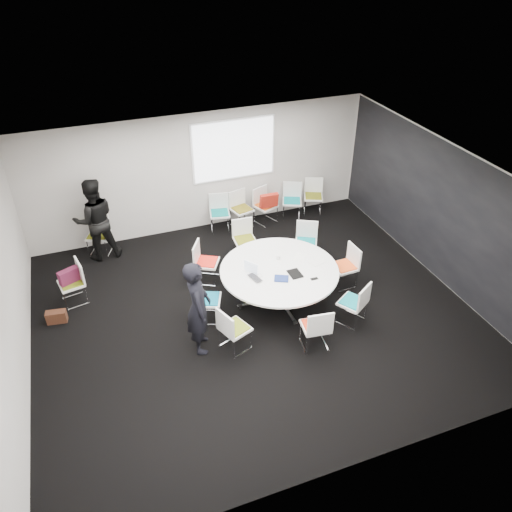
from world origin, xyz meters
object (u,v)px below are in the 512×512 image
object	(u,v)px
chair_ring_f	(235,336)
cup	(278,257)
conference_table	(279,277)
chair_back_b	(242,216)
chair_back_c	(265,212)
chair_back_d	(292,207)
chair_ring_a	(344,273)
chair_spare_left	(74,290)
chair_back_a	(220,219)
person_main	(198,307)
chair_back_e	(313,203)
brown_bag	(57,317)
chair_ring_h	(352,310)
chair_person_back	(100,242)
maroon_bag	(69,276)
laptop	(257,277)
person_back	(95,220)
chair_ring_d	(207,269)
chair_ring_g	(315,334)
chair_ring_e	(208,307)
chair_ring_c	(245,247)
chair_ring_b	(306,249)

from	to	relation	value
chair_ring_f	cup	xyz separation A→B (m)	(1.34, 1.30, 0.50)
conference_table	chair_back_b	xyz separation A→B (m)	(0.26, 2.96, -0.27)
chair_back_c	chair_back_d	world-z (taller)	same
chair_ring_a	chair_spare_left	xyz separation A→B (m)	(-5.17, 1.34, 0.00)
chair_back_a	person_main	bearing A→B (deg)	80.22
chair_back_e	chair_back_c	bearing A→B (deg)	25.14
chair_back_e	brown_bag	size ratio (longest dim) A/B	2.44
conference_table	chair_ring_h	distance (m)	1.50
chair_back_a	chair_person_back	bearing A→B (deg)	12.38
chair_ring_h	brown_bag	size ratio (longest dim) A/B	2.44
chair_back_b	maroon_bag	bearing A→B (deg)	7.55
chair_back_b	laptop	distance (m)	3.19
person_back	chair_person_back	bearing A→B (deg)	-96.66
chair_back_b	chair_back_e	world-z (taller)	same
chair_ring_d	person_main	world-z (taller)	person_main
chair_ring_g	maroon_bag	xyz separation A→B (m)	(-3.86, 2.75, 0.34)
chair_ring_e	chair_person_back	bearing A→B (deg)	-129.34
chair_back_c	person_back	xyz separation A→B (m)	(-3.96, -0.15, 0.65)
conference_table	chair_back_a	world-z (taller)	chair_back_a
chair_back_e	laptop	size ratio (longest dim) A/B	2.76
chair_ring_e	chair_ring_f	xyz separation A→B (m)	(0.21, -0.91, 0.00)
chair_ring_f	chair_back_d	xyz separation A→B (m)	(2.80, 3.90, 0.00)
chair_back_d	chair_back_e	size ratio (longest dim) A/B	1.00
chair_ring_c	chair_spare_left	world-z (taller)	same
chair_ring_e	chair_person_back	xyz separation A→B (m)	(-1.65, 3.01, 0.00)
chair_ring_g	maroon_bag	distance (m)	4.75
chair_back_e	laptop	xyz separation A→B (m)	(-2.67, -3.07, 0.47)
laptop	cup	size ratio (longest dim) A/B	3.54
chair_ring_a	chair_person_back	xyz separation A→B (m)	(-4.52, 2.96, 0.00)
person_back	brown_bag	distance (m)	2.35
chair_ring_f	brown_bag	distance (m)	3.41
chair_ring_d	conference_table	bearing A→B (deg)	75.01
chair_ring_f	brown_bag	world-z (taller)	chair_ring_f
chair_ring_c	chair_ring_e	xyz separation A→B (m)	(-1.32, -1.69, 0.00)
chair_ring_h	brown_bag	bearing A→B (deg)	127.39
maroon_bag	chair_ring_a	bearing A→B (deg)	-14.49
chair_person_back	person_main	xyz separation A→B (m)	(1.32, -3.68, 0.61)
chair_ring_g	chair_back_e	xyz separation A→B (m)	(2.08, 4.38, 0.00)
chair_back_c	cup	size ratio (longest dim) A/B	9.78
chair_spare_left	chair_person_back	xyz separation A→B (m)	(0.66, 1.62, 0.00)
chair_ring_b	chair_back_d	distance (m)	1.92
chair_ring_e	person_back	size ratio (longest dim) A/B	0.47
chair_ring_c	chair_spare_left	size ratio (longest dim) A/B	1.00
chair_ring_f	person_back	xyz separation A→B (m)	(-1.87, 3.76, 0.65)
chair_ring_b	brown_bag	distance (m)	5.20
person_back	brown_bag	xyz separation A→B (m)	(-1.02, -1.96, -0.81)
chair_back_d	chair_ring_g	bearing A→B (deg)	94.84
chair_back_a	chair_back_c	world-z (taller)	same
chair_back_b	maroon_bag	world-z (taller)	chair_back_b
chair_ring_g	chair_ring_a	bearing A→B (deg)	53.76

